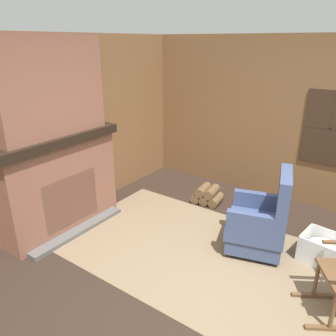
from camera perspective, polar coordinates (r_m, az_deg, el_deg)
The scene contains 11 objects.
ground_plane at distance 3.46m, azimuth 9.26°, elevation -21.62°, with size 14.00×14.00×0.00m, color #2D2119.
wood_panel_wall_left at distance 4.42m, azimuth -21.12°, elevation 5.20°, with size 0.06×5.69×2.44m.
wood_panel_wall_back at distance 5.14m, azimuth 23.19°, elevation 6.99°, with size 5.69×0.09×2.44m.
fireplace_hearth at distance 4.41m, azimuth -18.27°, elevation -2.51°, with size 0.63×1.66×1.28m.
chimney_breast at distance 4.11m, azimuth -20.36°, elevation 13.18°, with size 0.37×1.38×1.14m.
area_rug at distance 3.98m, azimuth 6.18°, elevation -14.74°, with size 3.46×1.98×0.01m.
armchair at distance 3.99m, azimuth 15.80°, elevation -9.24°, with size 0.79×0.79×1.02m.
firewood_stack at distance 5.09m, azimuth 6.85°, elevation -4.72°, with size 0.47×0.38×0.26m.
laundry_basket at distance 4.16m, azimuth 25.46°, elevation -12.65°, with size 0.51×0.45×0.32m.
oil_lamp_vase at distance 4.05m, azimuth -23.77°, elevation 5.72°, with size 0.13×0.13×0.27m.
storage_case at distance 4.49m, azimuth -15.39°, elevation 7.75°, with size 0.17×0.25×0.13m.
Camera 1 is at (1.01, -2.33, 2.34)m, focal length 35.00 mm.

